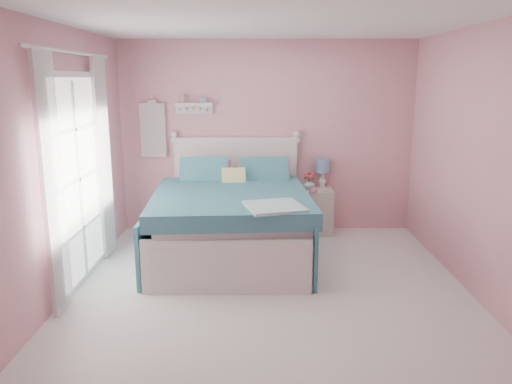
{
  "coord_description": "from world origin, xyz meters",
  "views": [
    {
      "loc": [
        -0.13,
        -4.59,
        2.1
      ],
      "look_at": [
        -0.15,
        1.2,
        0.77
      ],
      "focal_mm": 35.0,
      "sensor_mm": 36.0,
      "label": 1
    }
  ],
  "objects_px": {
    "vase": "(309,184)",
    "teacup": "(313,190)",
    "table_lamp": "(323,168)",
    "nightstand": "(316,211)",
    "bed": "(232,221)"
  },
  "relations": [
    {
      "from": "vase",
      "to": "teacup",
      "type": "height_order",
      "value": "vase"
    },
    {
      "from": "vase",
      "to": "teacup",
      "type": "relative_size",
      "value": 1.72
    },
    {
      "from": "nightstand",
      "to": "table_lamp",
      "type": "height_order",
      "value": "table_lamp"
    },
    {
      "from": "bed",
      "to": "table_lamp",
      "type": "xyz_separation_m",
      "value": [
        1.2,
        1.01,
        0.47
      ]
    },
    {
      "from": "vase",
      "to": "table_lamp",
      "type": "bearing_deg",
      "value": 30.35
    },
    {
      "from": "bed",
      "to": "vase",
      "type": "distance_m",
      "value": 1.37
    },
    {
      "from": "vase",
      "to": "teacup",
      "type": "bearing_deg",
      "value": -75.78
    },
    {
      "from": "table_lamp",
      "to": "vase",
      "type": "distance_m",
      "value": 0.3
    },
    {
      "from": "teacup",
      "to": "table_lamp",
      "type": "bearing_deg",
      "value": 61.46
    },
    {
      "from": "bed",
      "to": "nightstand",
      "type": "height_order",
      "value": "bed"
    },
    {
      "from": "bed",
      "to": "table_lamp",
      "type": "bearing_deg",
      "value": 36.46
    },
    {
      "from": "nightstand",
      "to": "table_lamp",
      "type": "relative_size",
      "value": 1.51
    },
    {
      "from": "bed",
      "to": "teacup",
      "type": "xyz_separation_m",
      "value": [
        1.04,
        0.73,
        0.22
      ]
    },
    {
      "from": "nightstand",
      "to": "teacup",
      "type": "distance_m",
      "value": 0.39
    },
    {
      "from": "nightstand",
      "to": "vase",
      "type": "bearing_deg",
      "value": 179.93
    }
  ]
}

